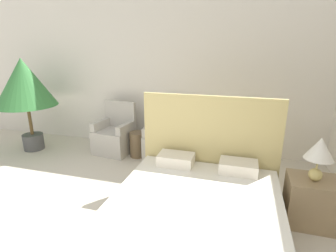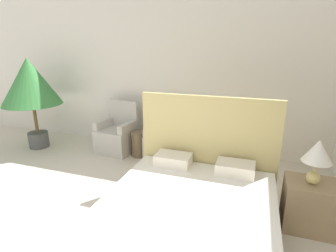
# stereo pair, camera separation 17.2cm
# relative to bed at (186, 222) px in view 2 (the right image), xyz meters

# --- Properties ---
(wall_back) EXTENTS (10.00, 0.06, 2.90)m
(wall_back) POSITION_rel_bed_xyz_m (-1.15, 2.52, 1.17)
(wall_back) COLOR silver
(wall_back) RESTS_ON ground_plane
(bed) EXTENTS (1.73, 2.18, 1.35)m
(bed) POSITION_rel_bed_xyz_m (0.00, 0.00, 0.00)
(bed) COLOR #8C7A5B
(bed) RESTS_ON ground_plane
(armchair_near_window_left) EXTENTS (0.71, 0.64, 0.93)m
(armchair_near_window_left) POSITION_rel_bed_xyz_m (-1.87, 1.97, 0.01)
(armchair_near_window_left) COLOR #B7B2A8
(armchair_near_window_left) RESTS_ON ground_plane
(armchair_near_window_right) EXTENTS (0.66, 0.58, 0.93)m
(armchair_near_window_right) POSITION_rel_bed_xyz_m (-0.89, 1.97, 0.01)
(armchair_near_window_right) COLOR #B7B2A8
(armchair_near_window_right) RESTS_ON ground_plane
(potted_palm) EXTENTS (1.07, 1.07, 1.72)m
(potted_palm) POSITION_rel_bed_xyz_m (-3.45, 1.66, 0.97)
(potted_palm) COLOR #4C4C4C
(potted_palm) RESTS_ON ground_plane
(nightstand) EXTENTS (0.54, 0.44, 0.54)m
(nightstand) POSITION_rel_bed_xyz_m (1.20, 0.71, -0.01)
(nightstand) COLOR #937A56
(nightstand) RESTS_ON ground_plane
(table_lamp) EXTENTS (0.29, 0.29, 0.49)m
(table_lamp) POSITION_rel_bed_xyz_m (1.18, 0.69, 0.60)
(table_lamp) COLOR tan
(table_lamp) RESTS_ON nightstand
(side_table) EXTENTS (0.28, 0.28, 0.45)m
(side_table) POSITION_rel_bed_xyz_m (-1.38, 1.90, -0.05)
(side_table) COLOR brown
(side_table) RESTS_ON ground_plane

